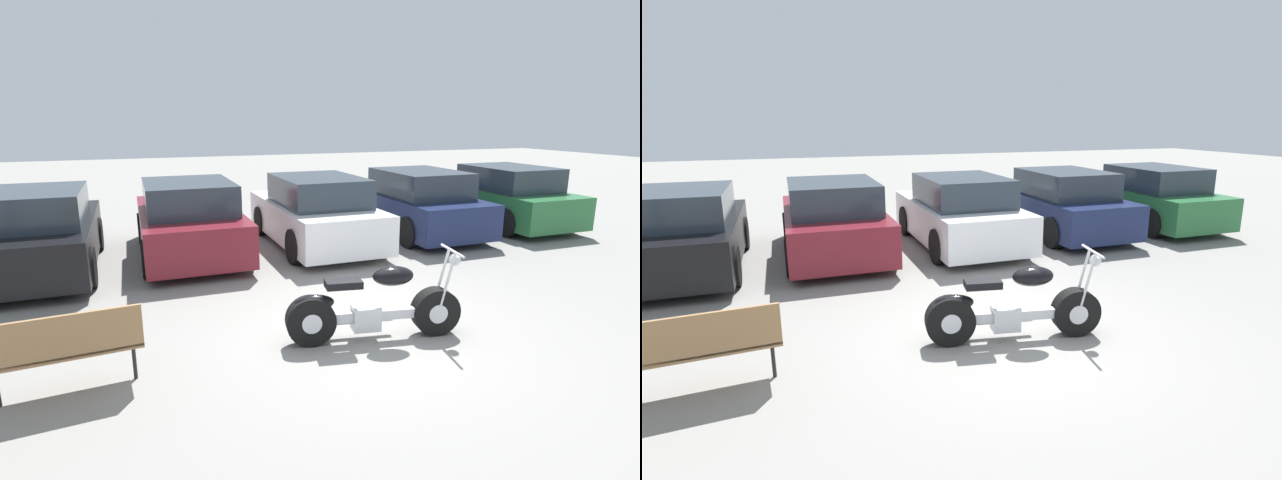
% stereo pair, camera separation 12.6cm
% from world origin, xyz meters
% --- Properties ---
extents(ground_plane, '(60.00, 60.00, 0.00)m').
position_xyz_m(ground_plane, '(0.00, 0.00, 0.00)').
color(ground_plane, gray).
extents(motorcycle, '(2.22, 0.81, 1.11)m').
position_xyz_m(motorcycle, '(0.00, -0.19, 0.40)').
color(motorcycle, black).
rests_on(motorcycle, ground_plane).
extents(parked_car_black, '(1.91, 4.11, 1.50)m').
position_xyz_m(parked_car_black, '(-4.25, 4.38, 0.70)').
color(parked_car_black, black).
rests_on(parked_car_black, ground_plane).
extents(parked_car_maroon, '(1.91, 4.11, 1.50)m').
position_xyz_m(parked_car_maroon, '(-1.64, 4.60, 0.70)').
color(parked_car_maroon, maroon).
rests_on(parked_car_maroon, ground_plane).
extents(parked_car_white, '(1.91, 4.11, 1.50)m').
position_xyz_m(parked_car_white, '(0.98, 4.48, 0.70)').
color(parked_car_white, white).
rests_on(parked_car_white, ground_plane).
extents(parked_car_navy, '(1.91, 4.11, 1.50)m').
position_xyz_m(parked_car_navy, '(3.60, 4.76, 0.70)').
color(parked_car_navy, '#19234C').
rests_on(parked_car_navy, ground_plane).
extents(parked_car_green, '(1.91, 4.11, 1.50)m').
position_xyz_m(parked_car_green, '(6.22, 4.81, 0.70)').
color(parked_car_green, '#286B38').
rests_on(parked_car_green, ground_plane).
extents(park_bench, '(1.47, 0.51, 0.89)m').
position_xyz_m(park_bench, '(-3.38, -0.30, 0.54)').
color(park_bench, '#997047').
rests_on(park_bench, ground_plane).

